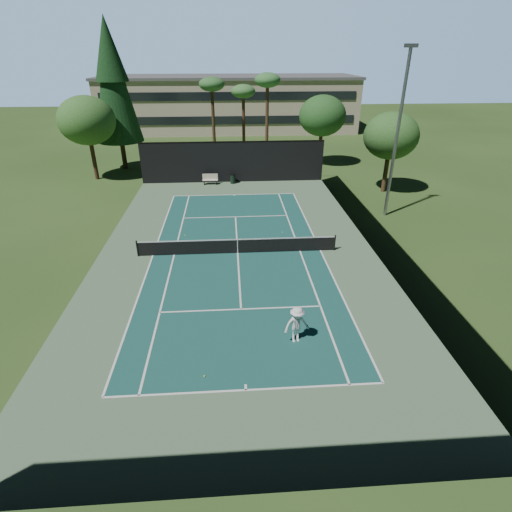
{
  "coord_description": "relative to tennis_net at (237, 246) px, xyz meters",
  "views": [
    {
      "loc": [
        -0.38,
        -23.3,
        11.79
      ],
      "look_at": [
        1.0,
        -3.0,
        1.3
      ],
      "focal_mm": 28.0,
      "sensor_mm": 36.0,
      "label": 1
    }
  ],
  "objects": [
    {
      "name": "ground",
      "position": [
        0.0,
        0.0,
        -0.56
      ],
      "size": [
        160.0,
        160.0,
        0.0
      ],
      "primitive_type": "plane",
      "color": "#2C4A1B",
      "rests_on": "ground"
    },
    {
      "name": "apron_slab",
      "position": [
        0.0,
        0.0,
        -0.55
      ],
      "size": [
        18.0,
        32.0,
        0.01
      ],
      "primitive_type": "cube",
      "color": "#527250",
      "rests_on": "ground"
    },
    {
      "name": "court_surface",
      "position": [
        0.0,
        0.0,
        -0.55
      ],
      "size": [
        10.97,
        23.77,
        0.01
      ],
      "primitive_type": "cube",
      "color": "#184E46",
      "rests_on": "ground"
    },
    {
      "name": "court_lines",
      "position": [
        0.0,
        0.0,
        -0.54
      ],
      "size": [
        11.07,
        23.87,
        0.01
      ],
      "color": "white",
      "rests_on": "ground"
    },
    {
      "name": "tennis_net",
      "position": [
        0.0,
        0.0,
        0.0
      ],
      "size": [
        12.9,
        0.1,
        1.1
      ],
      "color": "black",
      "rests_on": "ground"
    },
    {
      "name": "fence",
      "position": [
        0.0,
        0.06,
        1.45
      ],
      "size": [
        18.04,
        32.05,
        4.03
      ],
      "color": "black",
      "rests_on": "ground"
    },
    {
      "name": "player",
      "position": [
        2.42,
        -9.04,
        0.35
      ],
      "size": [
        1.29,
        0.91,
        1.81
      ],
      "primitive_type": "imported",
      "rotation": [
        0.0,
        0.0,
        0.22
      ],
      "color": "white",
      "rests_on": "ground"
    },
    {
      "name": "tennis_ball_a",
      "position": [
        -1.64,
        -11.04,
        -0.52
      ],
      "size": [
        0.08,
        0.08,
        0.08
      ],
      "primitive_type": "sphere",
      "color": "#DCED35",
      "rests_on": "ground"
    },
    {
      "name": "tennis_ball_b",
      "position": [
        -3.68,
        3.0,
        -0.52
      ],
      "size": [
        0.07,
        0.07,
        0.07
      ],
      "primitive_type": "sphere",
      "color": "#C4E433",
      "rests_on": "ground"
    },
    {
      "name": "tennis_ball_c",
      "position": [
        3.35,
        3.04,
        -0.52
      ],
      "size": [
        0.07,
        0.07,
        0.07
      ],
      "primitive_type": "sphere",
      "color": "#C3E534",
      "rests_on": "ground"
    },
    {
      "name": "tennis_ball_d",
      "position": [
        -6.46,
        5.08,
        -0.53
      ],
      "size": [
        0.06,
        0.06,
        0.06
      ],
      "primitive_type": "sphere",
      "color": "#AECF2F",
      "rests_on": "ground"
    },
    {
      "name": "park_bench",
      "position": [
        -2.28,
        15.35,
        -0.01
      ],
      "size": [
        1.5,
        0.45,
        1.02
      ],
      "color": "beige",
      "rests_on": "ground"
    },
    {
      "name": "trash_bin",
      "position": [
        -0.05,
        15.48,
        -0.08
      ],
      "size": [
        0.56,
        0.56,
        0.95
      ],
      "color": "black",
      "rests_on": "ground"
    },
    {
      "name": "pine_tree",
      "position": [
        -12.0,
        22.0,
        9.0
      ],
      "size": [
        4.8,
        4.8,
        15.0
      ],
      "color": "#402E1B",
      "rests_on": "ground"
    },
    {
      "name": "palm_a",
      "position": [
        -2.0,
        24.0,
        7.63
      ],
      "size": [
        2.8,
        2.8,
        9.32
      ],
      "color": "#43301C",
      "rests_on": "ground"
    },
    {
      "name": "palm_b",
      "position": [
        1.5,
        26.0,
        6.8
      ],
      "size": [
        2.8,
        2.8,
        8.42
      ],
      "color": "#4C2F20",
      "rests_on": "ground"
    },
    {
      "name": "palm_c",
      "position": [
        4.0,
        23.0,
        8.05
      ],
      "size": [
        2.8,
        2.8,
        9.77
      ],
      "color": "#4F3622",
      "rests_on": "ground"
    },
    {
      "name": "decid_tree_a",
      "position": [
        10.0,
        22.0,
        4.86
      ],
      "size": [
        5.12,
        5.12,
        7.62
      ],
      "color": "#432C1D",
      "rests_on": "ground"
    },
    {
      "name": "decid_tree_b",
      "position": [
        14.0,
        12.0,
        4.52
      ],
      "size": [
        4.8,
        4.8,
        7.14
      ],
      "color": "#4F3921",
      "rests_on": "ground"
    },
    {
      "name": "decid_tree_c",
      "position": [
        -14.0,
        18.0,
        5.21
      ],
      "size": [
        5.44,
        5.44,
        8.09
      ],
      "color": "#4D3021",
      "rests_on": "ground"
    },
    {
      "name": "campus_building",
      "position": [
        0.0,
        45.98,
        3.65
      ],
      "size": [
        40.5,
        12.5,
        8.3
      ],
      "color": "#C3B197",
      "rests_on": "ground"
    },
    {
      "name": "light_pole",
      "position": [
        12.0,
        6.0,
        5.9
      ],
      "size": [
        0.9,
        0.25,
        12.22
      ],
      "color": "gray",
      "rests_on": "ground"
    }
  ]
}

